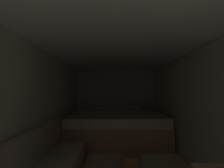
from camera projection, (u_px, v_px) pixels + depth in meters
name	position (u px, v px, depth m)	size (l,w,h in m)	color
wall_back	(115.00, 100.00, 5.53)	(2.62, 0.05, 2.00)	beige
wall_left	(39.00, 110.00, 2.71)	(0.05, 5.59, 2.00)	beige
wall_right	(199.00, 110.00, 2.71)	(0.05, 5.59, 2.00)	beige
ceiling_slab	(119.00, 47.00, 2.75)	(2.62, 5.59, 0.05)	white
bed	(116.00, 127.00, 4.49)	(2.40, 1.91, 0.86)	tan
wicker_basket	(129.00, 161.00, 2.92)	(0.31, 0.31, 0.20)	olive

